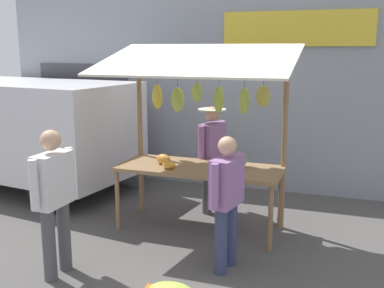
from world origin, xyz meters
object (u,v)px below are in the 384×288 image
object	(u,v)px
shopper_in_striped_shirt	(227,195)
vendor_with_sunhat	(212,151)
market_stall	(201,117)
shopper_with_ponytail	(54,193)
parked_van	(8,123)

from	to	relation	value
shopper_in_striped_shirt	vendor_with_sunhat	bearing A→B (deg)	32.91
market_stall	shopper_in_striped_shirt	distance (m)	1.43
shopper_with_ponytail	shopper_in_striped_shirt	bearing A→B (deg)	-65.54
market_stall	shopper_with_ponytail	world-z (taller)	market_stall
parked_van	shopper_in_striped_shirt	bearing A→B (deg)	164.87
shopper_with_ponytail	parked_van	world-z (taller)	parked_van
shopper_in_striped_shirt	parked_van	distance (m)	4.97
shopper_with_ponytail	parked_van	bearing A→B (deg)	48.22
shopper_in_striped_shirt	parked_van	xyz separation A→B (m)	(4.57, -1.95, 0.26)
shopper_with_ponytail	shopper_in_striped_shirt	xyz separation A→B (m)	(-1.70, -0.73, -0.06)
market_stall	shopper_with_ponytail	distance (m)	2.18
vendor_with_sunhat	shopper_in_striped_shirt	distance (m)	1.92
shopper_with_ponytail	market_stall	bearing A→B (deg)	-28.88
market_stall	vendor_with_sunhat	world-z (taller)	market_stall
shopper_in_striped_shirt	parked_van	world-z (taller)	parked_van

